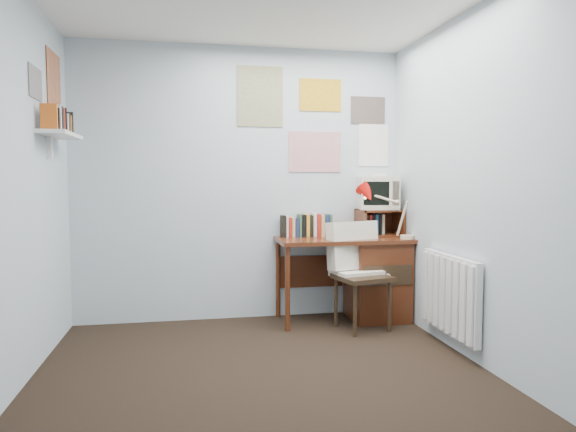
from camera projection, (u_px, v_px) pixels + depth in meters
The scene contains 13 objects.
ground at pixel (271, 393), 3.09m from camera, with size 3.50×3.50×0.00m, color black.
back_wall at pixel (241, 184), 4.72m from camera, with size 3.00×0.02×2.50m, color silver.
right_wall at pixel (501, 186), 3.29m from camera, with size 0.02×3.50×2.50m, color silver.
desk at pixel (371, 275), 4.74m from camera, with size 1.20×0.55×0.76m.
desk_chair at pixel (363, 278), 4.40m from camera, with size 0.46×0.44×0.90m, color black.
desk_lamp at pixel (407, 214), 4.57m from camera, with size 0.31×0.27×0.44m, color red.
tv_riser at pixel (379, 223), 4.83m from camera, with size 0.40×0.30×0.25m, color #4E2312.
crt_tv at pixel (378, 191), 4.83m from camera, with size 0.36×0.33×0.34m, color beige.
book_row at pixel (313, 225), 4.78m from camera, with size 0.60×0.14×0.22m, color #4E2312.
radiator at pixel (450, 294), 3.88m from camera, with size 0.09×0.80×0.60m, color white.
wall_shelf at pixel (61, 135), 3.79m from camera, with size 0.20×0.62×0.24m, color white.
posters_back at pixel (315, 120), 4.81m from camera, with size 1.20×0.01×0.90m, color white.
posters_left at pixel (45, 82), 3.75m from camera, with size 0.01×0.70×0.60m, color white.
Camera 1 is at (-0.47, -2.98, 1.28)m, focal length 32.00 mm.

